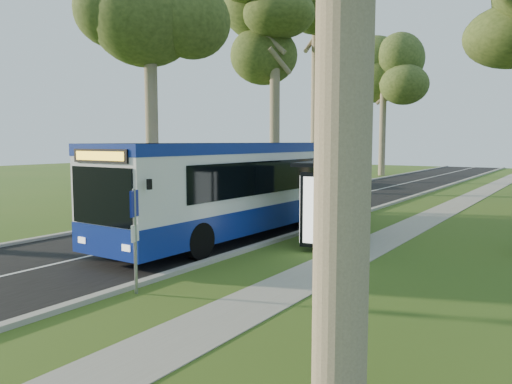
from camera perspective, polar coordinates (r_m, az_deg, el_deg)
ground at (r=14.51m, az=-4.63°, el=-7.88°), size 120.00×120.00×0.00m
road at (r=24.60m, az=3.36°, el=-2.19°), size 7.00×100.00×0.02m
kerb_east at (r=23.06m, az=10.91°, el=-2.70°), size 0.25×100.00×0.12m
kerb_west at (r=26.51m, az=-3.20°, el=-1.50°), size 0.25×100.00×0.12m
centre_line at (r=24.60m, az=3.36°, el=-2.16°), size 0.12×100.00×0.00m
footpath at (r=22.11m, az=18.11°, el=-3.38°), size 1.50×100.00×0.02m
bus at (r=18.23m, az=-1.39°, el=0.51°), size 2.90×12.77×3.37m
bus_stop_sign at (r=11.48m, az=-13.68°, el=-4.05°), size 0.15×0.33×2.39m
bus_shelter at (r=16.30m, az=8.44°, el=0.57°), size 2.22×3.45×2.77m
litter_bin at (r=19.58m, az=10.23°, el=-3.00°), size 0.52×0.52×0.91m
car_white at (r=37.32m, az=6.71°, el=1.70°), size 3.19×4.92×1.56m
car_silver at (r=40.21m, az=7.32°, el=1.86°), size 2.18×4.39×1.38m
tree_west_c at (r=34.94m, az=2.19°, el=18.76°), size 5.20×5.20×15.21m
tree_west_d at (r=44.90m, az=6.91°, el=18.66°), size 5.20×5.20×18.19m
tree_west_e at (r=52.47m, az=14.42°, el=13.20°), size 5.20×5.20×13.94m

